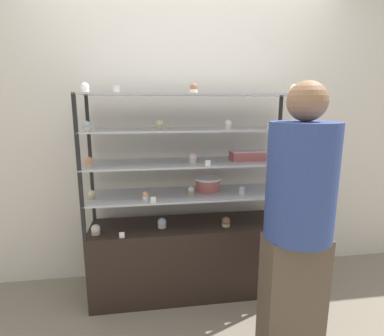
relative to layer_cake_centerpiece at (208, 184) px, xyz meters
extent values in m
plane|color=gray|center=(-0.14, -0.06, -0.88)|extent=(20.00, 20.00, 0.00)
cube|color=silver|center=(-0.14, 0.29, 0.42)|extent=(8.00, 0.05, 2.60)
cube|color=black|center=(-0.14, -0.06, -0.59)|extent=(1.57, 0.42, 0.58)
cube|color=black|center=(-0.91, 0.14, -0.18)|extent=(0.02, 0.02, 0.25)
cube|color=black|center=(0.64, 0.14, -0.18)|extent=(0.02, 0.02, 0.25)
cube|color=black|center=(-0.91, -0.26, -0.18)|extent=(0.02, 0.02, 0.25)
cube|color=black|center=(0.64, -0.26, -0.18)|extent=(0.02, 0.02, 0.25)
cube|color=#B7BCC6|center=(-0.14, -0.06, -0.06)|extent=(1.57, 0.42, 0.01)
cube|color=black|center=(-0.91, 0.14, 0.07)|extent=(0.02, 0.02, 0.25)
cube|color=black|center=(0.64, 0.14, 0.07)|extent=(0.02, 0.02, 0.25)
cube|color=black|center=(-0.91, -0.26, 0.07)|extent=(0.02, 0.02, 0.25)
cube|color=black|center=(0.64, -0.26, 0.07)|extent=(0.02, 0.02, 0.25)
cube|color=#B7BCC6|center=(-0.14, -0.06, 0.19)|extent=(1.57, 0.42, 0.01)
cube|color=black|center=(-0.91, 0.14, 0.32)|extent=(0.02, 0.02, 0.25)
cube|color=black|center=(0.64, 0.14, 0.32)|extent=(0.02, 0.02, 0.25)
cube|color=black|center=(-0.91, -0.26, 0.32)|extent=(0.02, 0.02, 0.25)
cube|color=black|center=(0.64, -0.26, 0.32)|extent=(0.02, 0.02, 0.25)
cube|color=#B7BCC6|center=(-0.14, -0.06, 0.44)|extent=(1.57, 0.42, 0.01)
cube|color=black|center=(-0.91, 0.14, 0.57)|extent=(0.02, 0.02, 0.25)
cube|color=black|center=(0.64, 0.14, 0.57)|extent=(0.02, 0.02, 0.25)
cube|color=black|center=(-0.91, -0.26, 0.57)|extent=(0.02, 0.02, 0.25)
cube|color=black|center=(0.64, -0.26, 0.57)|extent=(0.02, 0.02, 0.25)
cube|color=#B7BCC6|center=(-0.14, -0.06, 0.69)|extent=(1.57, 0.42, 0.01)
cylinder|color=#C66660|center=(0.00, 0.00, -0.01)|extent=(0.19, 0.19, 0.09)
cylinder|color=white|center=(0.00, 0.00, 0.04)|extent=(0.20, 0.20, 0.02)
cube|color=#C66660|center=(0.30, -0.05, 0.23)|extent=(0.25, 0.15, 0.06)
cube|color=silver|center=(0.30, -0.05, 0.27)|extent=(0.26, 0.15, 0.01)
cylinder|color=#CCB28C|center=(-0.85, -0.16, -0.29)|extent=(0.06, 0.06, 0.02)
sphere|color=white|center=(-0.85, -0.16, -0.26)|extent=(0.07, 0.07, 0.07)
cylinder|color=beige|center=(-0.38, -0.11, -0.29)|extent=(0.06, 0.06, 0.02)
sphere|color=silver|center=(-0.38, -0.11, -0.26)|extent=(0.07, 0.07, 0.07)
cylinder|color=#CCB28C|center=(0.11, -0.15, -0.29)|extent=(0.06, 0.06, 0.02)
sphere|color=#8C5B42|center=(0.11, -0.15, -0.26)|extent=(0.07, 0.07, 0.07)
cylinder|color=beige|center=(0.60, -0.13, -0.29)|extent=(0.06, 0.06, 0.02)
sphere|color=#F4EAB2|center=(0.60, -0.13, -0.26)|extent=(0.07, 0.07, 0.07)
cube|color=white|center=(-0.66, -0.26, -0.28)|extent=(0.04, 0.00, 0.04)
cylinder|color=#CCB28C|center=(-0.88, -0.10, -0.04)|extent=(0.04, 0.04, 0.03)
sphere|color=#F4EAB2|center=(-0.88, -0.10, -0.01)|extent=(0.05, 0.05, 0.05)
cylinder|color=white|center=(-0.49, -0.18, -0.04)|extent=(0.04, 0.04, 0.03)
sphere|color=#E5996B|center=(-0.49, -0.18, -0.01)|extent=(0.05, 0.05, 0.05)
cylinder|color=#CCB28C|center=(-0.15, -0.10, -0.04)|extent=(0.04, 0.04, 0.03)
sphere|color=white|center=(-0.15, -0.10, -0.01)|extent=(0.05, 0.05, 0.05)
cylinder|color=white|center=(0.23, -0.14, -0.04)|extent=(0.04, 0.04, 0.03)
sphere|color=silver|center=(0.23, -0.14, -0.01)|extent=(0.05, 0.05, 0.05)
cylinder|color=white|center=(0.61, -0.13, -0.04)|extent=(0.04, 0.04, 0.03)
sphere|color=white|center=(0.61, -0.13, -0.01)|extent=(0.05, 0.05, 0.05)
cube|color=white|center=(-0.44, -0.26, -0.03)|extent=(0.04, 0.00, 0.04)
cylinder|color=#CCB28C|center=(-0.87, -0.16, 0.21)|extent=(0.05, 0.05, 0.03)
sphere|color=#E5996B|center=(-0.87, -0.16, 0.24)|extent=(0.06, 0.06, 0.06)
cylinder|color=beige|center=(-0.14, -0.12, 0.21)|extent=(0.05, 0.05, 0.03)
sphere|color=silver|center=(-0.14, -0.12, 0.24)|extent=(0.06, 0.06, 0.06)
cylinder|color=white|center=(0.60, -0.14, 0.21)|extent=(0.05, 0.05, 0.03)
sphere|color=white|center=(0.60, -0.14, 0.24)|extent=(0.06, 0.06, 0.06)
cube|color=white|center=(-0.05, -0.26, 0.22)|extent=(0.04, 0.00, 0.04)
cylinder|color=beige|center=(-0.86, -0.18, 0.46)|extent=(0.05, 0.05, 0.03)
sphere|color=silver|center=(-0.86, -0.18, 0.49)|extent=(0.05, 0.05, 0.05)
cylinder|color=#CCB28C|center=(-0.38, -0.10, 0.46)|extent=(0.05, 0.05, 0.03)
sphere|color=#F4EAB2|center=(-0.38, -0.10, 0.49)|extent=(0.05, 0.05, 0.05)
cylinder|color=beige|center=(0.11, -0.16, 0.46)|extent=(0.05, 0.05, 0.03)
sphere|color=white|center=(0.11, -0.16, 0.49)|extent=(0.05, 0.05, 0.05)
cylinder|color=white|center=(0.59, -0.17, 0.46)|extent=(0.05, 0.05, 0.03)
sphere|color=#8C5B42|center=(0.59, -0.17, 0.49)|extent=(0.05, 0.05, 0.05)
cube|color=white|center=(0.39, -0.26, 0.47)|extent=(0.04, 0.00, 0.04)
cylinder|color=beige|center=(-0.87, -0.11, 0.71)|extent=(0.05, 0.05, 0.03)
sphere|color=white|center=(-0.87, -0.11, 0.74)|extent=(0.05, 0.05, 0.05)
cylinder|color=beige|center=(-0.13, -0.15, 0.71)|extent=(0.05, 0.05, 0.03)
sphere|color=#8C5B42|center=(-0.13, -0.15, 0.74)|extent=(0.05, 0.05, 0.05)
cylinder|color=beige|center=(0.59, -0.16, 0.71)|extent=(0.05, 0.05, 0.03)
sphere|color=#F4EAB2|center=(0.59, -0.16, 0.74)|extent=(0.05, 0.05, 0.05)
cube|color=white|center=(-0.65, -0.26, 0.72)|extent=(0.04, 0.00, 0.04)
cube|color=brown|center=(0.37, -0.76, -0.51)|extent=(0.36, 0.20, 0.76)
cylinder|color=#33478C|center=(0.37, -0.76, 0.20)|extent=(0.38, 0.38, 0.66)
sphere|color=#936B4C|center=(0.37, -0.76, 0.63)|extent=(0.21, 0.21, 0.21)
camera|label=1|loc=(-0.46, -2.26, 0.61)|focal=28.00mm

